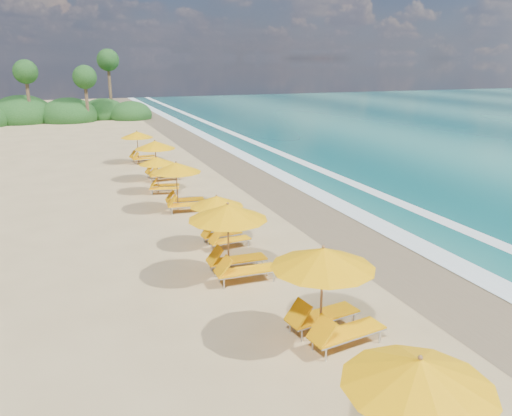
% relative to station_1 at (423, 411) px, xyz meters
% --- Properties ---
extents(ground, '(160.00, 160.00, 0.00)m').
position_rel_station_1_xyz_m(ground, '(1.92, 12.83, -1.41)').
color(ground, tan).
rests_on(ground, ground).
extents(wet_sand, '(4.00, 160.00, 0.01)m').
position_rel_station_1_xyz_m(wet_sand, '(5.92, 12.83, -1.41)').
color(wet_sand, olive).
rests_on(wet_sand, ground).
extents(surf_foam, '(4.00, 160.00, 0.01)m').
position_rel_station_1_xyz_m(surf_foam, '(8.62, 12.83, -1.39)').
color(surf_foam, white).
rests_on(surf_foam, ground).
extents(station_1, '(3.01, 2.87, 2.52)m').
position_rel_station_1_xyz_m(station_1, '(0.00, 0.00, 0.00)').
color(station_1, olive).
rests_on(station_1, ground).
extents(station_2, '(3.12, 2.96, 2.64)m').
position_rel_station_1_xyz_m(station_2, '(0.76, 4.65, 0.07)').
color(station_2, olive).
rests_on(station_2, ground).
extents(station_3, '(2.82, 2.60, 2.61)m').
position_rel_station_1_xyz_m(station_3, '(-0.19, 9.24, 0.05)').
color(station_3, olive).
rests_on(station_3, ground).
extents(station_4, '(2.38, 2.24, 2.07)m').
position_rel_station_1_xyz_m(station_4, '(0.28, 12.27, -0.25)').
color(station_4, olive).
rests_on(station_4, ground).
extents(station_5, '(2.73, 2.57, 2.38)m').
position_rel_station_1_xyz_m(station_5, '(-0.05, 17.64, -0.08)').
color(station_5, olive).
rests_on(station_5, ground).
extents(station_6, '(2.47, 2.38, 2.00)m').
position_rel_station_1_xyz_m(station_6, '(-0.33, 21.33, -0.29)').
color(station_6, olive).
rests_on(station_6, ground).
extents(station_7, '(2.74, 2.57, 2.41)m').
position_rel_station_1_xyz_m(station_7, '(0.15, 24.42, -0.06)').
color(station_7, olive).
rests_on(station_7, ground).
extents(station_8, '(2.57, 2.42, 2.25)m').
position_rel_station_1_xyz_m(station_8, '(-0.09, 30.12, -0.16)').
color(station_8, olive).
rests_on(station_8, ground).
extents(treeline, '(25.80, 8.80, 9.74)m').
position_rel_station_1_xyz_m(treeline, '(-8.01, 58.34, -0.42)').
color(treeline, '#163D14').
rests_on(treeline, ground).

